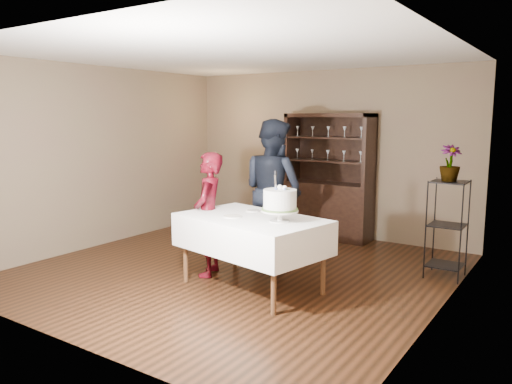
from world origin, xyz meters
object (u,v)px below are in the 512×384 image
(plant_etagere, at_px, (447,225))
(cake_table, at_px, (252,234))
(woman, at_px, (209,214))
(cake, at_px, (280,202))
(potted_plant, at_px, (450,163))
(china_hutch, at_px, (329,197))
(man, at_px, (273,190))

(plant_etagere, distance_m, cake_table, 2.40)
(woman, xyz_separation_m, cake, (1.11, -0.15, 0.29))
(potted_plant, bearing_deg, china_hutch, 152.95)
(china_hutch, distance_m, potted_plant, 2.44)
(china_hutch, bearing_deg, woman, -98.61)
(cake, bearing_deg, cake_table, 174.22)
(china_hutch, bearing_deg, man, -94.29)
(woman, bearing_deg, china_hutch, 147.26)
(cake_table, bearing_deg, man, 110.45)
(cake, bearing_deg, woman, 172.16)
(woman, relative_size, potted_plant, 3.52)
(woman, relative_size, cake, 2.77)
(plant_etagere, height_order, cake_table, plant_etagere)
(plant_etagere, xyz_separation_m, potted_plant, (-0.01, -0.01, 0.75))
(man, relative_size, potted_plant, 4.43)
(cake, bearing_deg, potted_plant, 51.01)
(woman, bearing_deg, man, 141.27)
(china_hutch, relative_size, woman, 1.31)
(man, relative_size, cake, 3.48)
(plant_etagere, height_order, cake, cake)
(cake_table, relative_size, cake, 3.31)
(cake_table, relative_size, woman, 1.19)
(china_hutch, xyz_separation_m, plant_etagere, (2.08, -1.05, -0.01))
(plant_etagere, relative_size, cake_table, 0.66)
(woman, distance_m, potted_plant, 2.96)
(man, bearing_deg, plant_etagere, -151.58)
(plant_etagere, distance_m, woman, 2.91)
(man, bearing_deg, woman, 91.90)
(woman, height_order, man, man)
(woman, bearing_deg, potted_plant, 97.52)
(cake_table, bearing_deg, woman, 171.02)
(man, bearing_deg, china_hutch, -77.79)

